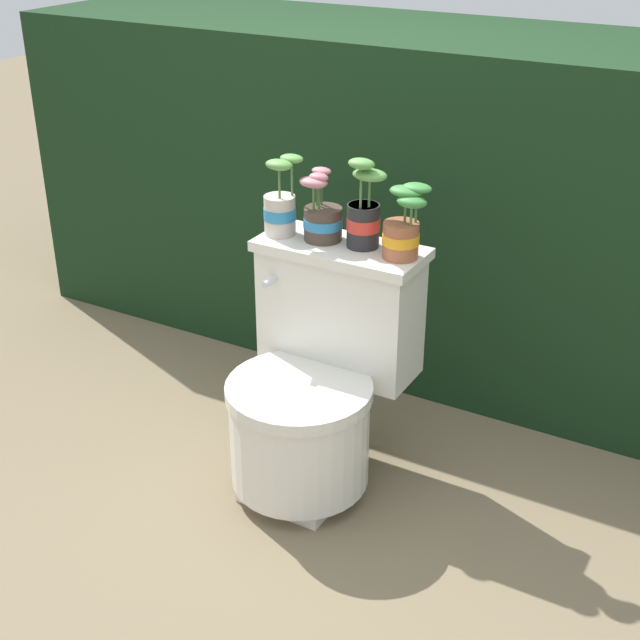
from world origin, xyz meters
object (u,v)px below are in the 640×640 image
toilet (316,383)px  potted_plant_left (280,207)px  potted_plant_midleft (322,215)px  potted_plant_middle (364,214)px  potted_plant_midright (403,228)px

toilet → potted_plant_left: bearing=145.8°
potted_plant_left → potted_plant_midleft: size_ratio=1.16×
toilet → potted_plant_middle: bearing=68.9°
potted_plant_left → potted_plant_midright: potted_plant_left is taller
potted_plant_middle → potted_plant_midright: (0.13, -0.02, -0.01)m
potted_plant_left → potted_plant_midleft: (0.12, 0.02, -0.01)m
toilet → potted_plant_midright: size_ratio=3.32×
toilet → potted_plant_midleft: size_ratio=3.42×
potted_plant_middle → potted_plant_left: bearing=-172.8°
potted_plant_left → potted_plant_middle: potted_plant_middle is taller
potted_plant_midleft → potted_plant_midright: size_ratio=0.97×
potted_plant_left → potted_plant_midright: (0.38, 0.02, 0.00)m
potted_plant_left → potted_plant_midright: bearing=2.3°
toilet → potted_plant_left: (-0.19, 0.13, 0.47)m
potted_plant_left → potted_plant_midright: 0.38m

